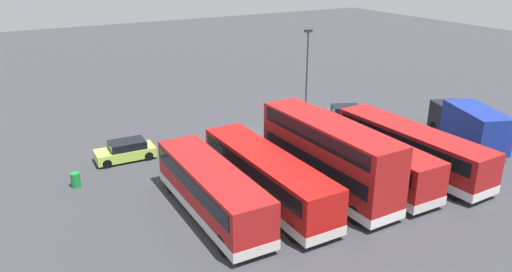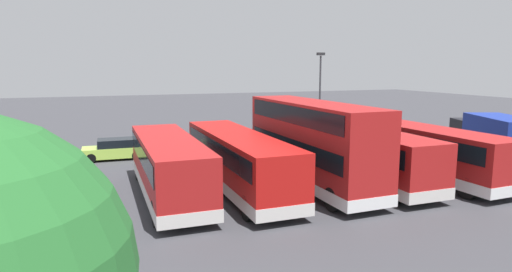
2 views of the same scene
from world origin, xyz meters
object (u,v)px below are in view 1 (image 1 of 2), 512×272
Objects in this scene: bus_single_deck_second at (363,154)px; lamp_post_tall at (307,64)px; bus_single_deck_fifth at (212,189)px; box_truck_blue at (469,125)px; waste_bin_yellow at (76,180)px; bus_double_decker_third at (327,155)px; bus_single_deck_near_end at (410,147)px; bus_single_deck_fourth at (267,176)px; car_hatchback_silver at (126,151)px; car_small_green at (344,114)px.

bus_single_deck_second is 1.56× the size of lamp_post_tall.
bus_single_deck_fifth is 21.57m from box_truck_blue.
bus_double_decker_third is at bearing 148.47° from waste_bin_yellow.
bus_single_deck_fifth is (14.49, -0.90, -0.00)m from bus_single_deck_near_end.
bus_single_deck_fourth is at bearing -2.22° from bus_single_deck_second.
lamp_post_tall is (5.89, -13.13, 2.77)m from box_truck_blue.
box_truck_blue is (-14.08, -0.77, -0.74)m from bus_double_decker_third.
bus_single_deck_near_end is 14.51m from bus_single_deck_fifth.
bus_single_deck_fourth is at bearing -10.99° from bus_double_decker_third.
car_hatchback_silver is (5.68, -10.23, -0.92)m from bus_single_deck_fourth.
bus_single_deck_near_end is 1.53× the size of box_truck_blue.
car_hatchback_silver and car_small_green have the same top height.
waste_bin_yellow is at bearing 14.44° from lamp_post_tall.
bus_single_deck_second is 1.00× the size of bus_single_deck_fourth.
waste_bin_yellow is at bearing -22.39° from bus_single_deck_near_end.
bus_single_deck_fifth is (10.79, -0.27, -0.00)m from bus_single_deck_second.
box_truck_blue is 8.32× the size of waste_bin_yellow.
bus_single_deck_second is at bearing -171.85° from bus_double_decker_third.
box_truck_blue is at bearing 164.74° from waste_bin_yellow.
bus_double_decker_third reaches higher than box_truck_blue.
car_small_green is 5.64m from lamp_post_tall.
bus_single_deck_fourth is at bearing 119.03° from car_hatchback_silver.
bus_single_deck_second reaches higher than car_hatchback_silver.
bus_single_deck_second and bus_single_deck_fifth have the same top height.
waste_bin_yellow is at bearing -31.53° from bus_double_decker_third.
bus_single_deck_near_end reaches higher than car_small_green.
bus_single_deck_near_end reaches higher than car_hatchback_silver.
lamp_post_tall reaches higher than bus_single_deck_fourth.
bus_double_decker_third is at bearing 131.00° from car_hatchback_silver.
bus_single_deck_fourth and bus_single_deck_fifth have the same top height.
lamp_post_tall is (-12.07, -13.15, 2.85)m from bus_single_deck_fourth.
lamp_post_tall is at bearing -120.53° from bus_double_decker_third.
car_hatchback_silver is 0.97× the size of car_small_green.
bus_single_deck_fourth is at bearing 47.46° from lamp_post_tall.
bus_single_deck_fifth is at bearing -3.54° from bus_single_deck_near_end.
lamp_post_tall is at bearing -132.54° from bus_single_deck_fourth.
car_hatchback_silver is 19.07m from car_small_green.
car_small_green is 4.55× the size of waste_bin_yellow.
lamp_post_tall reaches higher than bus_single_deck_fifth.
bus_single_deck_fourth is 16.23m from car_small_green.
box_truck_blue is at bearing 116.62° from car_small_green.
car_hatchback_silver is 4.43× the size of waste_bin_yellow.
car_small_green is (4.59, -9.15, -1.01)m from box_truck_blue.
car_hatchback_silver is (2.06, -10.24, -0.92)m from bus_single_deck_fifth.
car_small_green is (-2.50, -10.07, -0.92)m from bus_single_deck_near_end.
box_truck_blue is 10.28m from car_small_green.
box_truck_blue is at bearing -178.41° from bus_single_deck_second.
lamp_post_tall is at bearing -140.00° from bus_single_deck_fifth.
box_truck_blue is at bearing -176.86° from bus_double_decker_third.
bus_single_deck_fourth is at bearing 0.06° from box_truck_blue.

